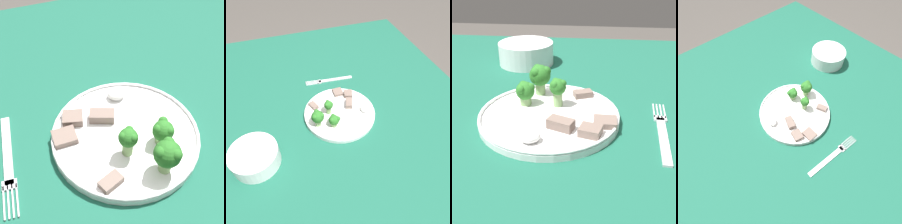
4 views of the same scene
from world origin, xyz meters
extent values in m
plane|color=#4C4742|center=(0.00, 0.00, 0.00)|extent=(8.00, 8.00, 0.00)
cube|color=#195642|center=(0.00, 0.00, 0.74)|extent=(1.29, 1.12, 0.03)
cylinder|color=brown|center=(0.59, -0.50, 0.36)|extent=(0.06, 0.06, 0.72)
cylinder|color=brown|center=(0.59, 0.50, 0.36)|extent=(0.06, 0.06, 0.72)
cylinder|color=white|center=(-0.03, -0.02, 0.76)|extent=(0.26, 0.26, 0.01)
torus|color=white|center=(-0.03, -0.02, 0.77)|extent=(0.26, 0.26, 0.01)
cube|color=silver|center=(0.18, -0.07, 0.75)|extent=(0.03, 0.15, 0.00)
cube|color=silver|center=(0.18, 0.00, 0.75)|extent=(0.03, 0.02, 0.00)
cube|color=silver|center=(0.19, 0.03, 0.75)|extent=(0.01, 0.06, 0.00)
cube|color=silver|center=(0.19, 0.03, 0.75)|extent=(0.01, 0.06, 0.00)
cube|color=silver|center=(0.18, 0.03, 0.75)|extent=(0.01, 0.06, 0.00)
cube|color=silver|center=(0.17, 0.03, 0.75)|extent=(0.01, 0.06, 0.00)
cylinder|color=white|center=(-0.14, 0.28, 0.78)|extent=(0.15, 0.15, 0.06)
cylinder|color=white|center=(-0.14, 0.28, 0.78)|extent=(0.12, 0.12, 0.04)
cylinder|color=#7FA866|center=(-0.06, 0.07, 0.78)|extent=(0.02, 0.02, 0.03)
sphere|color=#286B23|center=(-0.06, 0.07, 0.81)|extent=(0.04, 0.04, 0.04)
sphere|color=#286B23|center=(-0.05, 0.07, 0.81)|extent=(0.02, 0.02, 0.02)
sphere|color=#286B23|center=(-0.07, 0.08, 0.81)|extent=(0.02, 0.02, 0.02)
sphere|color=#286B23|center=(-0.07, 0.05, 0.81)|extent=(0.02, 0.02, 0.02)
cylinder|color=#7FA866|center=(-0.08, 0.01, 0.77)|extent=(0.02, 0.02, 0.02)
sphere|color=#286B23|center=(-0.08, 0.01, 0.79)|extent=(0.04, 0.04, 0.04)
sphere|color=#286B23|center=(-0.07, 0.01, 0.80)|extent=(0.02, 0.02, 0.02)
sphere|color=#286B23|center=(-0.09, 0.02, 0.80)|extent=(0.02, 0.02, 0.02)
sphere|color=#286B23|center=(-0.08, 0.00, 0.80)|extent=(0.02, 0.02, 0.02)
cylinder|color=#7FA866|center=(-0.02, 0.01, 0.78)|extent=(0.02, 0.02, 0.03)
sphere|color=#286B23|center=(-0.02, 0.01, 0.80)|extent=(0.03, 0.03, 0.03)
sphere|color=#286B23|center=(-0.01, 0.01, 0.81)|extent=(0.01, 0.01, 0.01)
sphere|color=#286B23|center=(-0.02, 0.02, 0.81)|extent=(0.01, 0.01, 0.01)
sphere|color=#286B23|center=(-0.02, 0.01, 0.81)|extent=(0.01, 0.01, 0.01)
cube|color=#756056|center=(0.05, -0.09, 0.77)|extent=(0.04, 0.04, 0.02)
cube|color=#756056|center=(0.00, -0.07, 0.77)|extent=(0.05, 0.04, 0.02)
cube|color=#756056|center=(0.03, 0.06, 0.77)|extent=(0.04, 0.03, 0.01)
cube|color=#756056|center=(0.08, -0.05, 0.77)|extent=(0.04, 0.04, 0.01)
ellipsoid|color=white|center=(-0.05, -0.12, 0.77)|extent=(0.03, 0.03, 0.02)
camera|label=1|loc=(0.12, 0.29, 1.20)|focal=50.00mm
camera|label=2|loc=(-0.55, 0.15, 1.36)|focal=35.00mm
camera|label=3|loc=(0.05, -0.53, 1.05)|focal=50.00mm
camera|label=4|loc=(0.22, -0.27, 1.31)|focal=28.00mm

